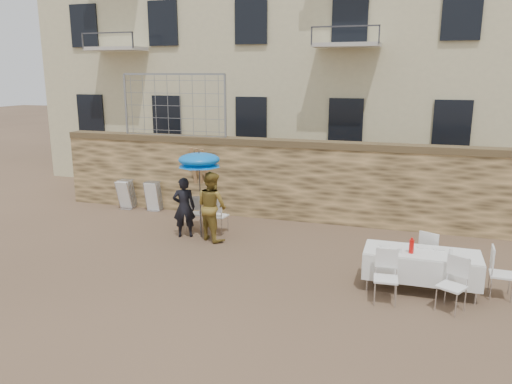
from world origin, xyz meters
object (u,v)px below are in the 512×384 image
(couple_chair_left, at_px, (194,212))
(banquet_table, at_px, (422,254))
(table_chair_back, at_px, (431,253))
(table_chair_front_left, at_px, (386,278))
(soda_bottle, at_px, (411,246))
(chair_stack_right, at_px, (156,195))
(table_chair_front_right, at_px, (452,285))
(man_suit, at_px, (184,207))
(chair_stack_left, at_px, (129,193))
(umbrella, at_px, (199,162))
(woman_dress, at_px, (212,206))
(table_chair_side, at_px, (502,273))
(couple_chair_right, at_px, (219,215))

(couple_chair_left, relative_size, banquet_table, 0.46)
(table_chair_back, bearing_deg, table_chair_front_left, 87.65)
(table_chair_back, bearing_deg, soda_bottle, 92.11)
(couple_chair_left, distance_m, chair_stack_right, 2.44)
(table_chair_front_right, bearing_deg, man_suit, -171.08)
(couple_chair_left, xyz_separation_m, chair_stack_left, (-2.83, 1.49, -0.02))
(umbrella, relative_size, table_chair_back, 2.11)
(woman_dress, relative_size, table_chair_side, 1.78)
(umbrella, bearing_deg, chair_stack_right, 140.28)
(couple_chair_left, bearing_deg, umbrella, 114.02)
(couple_chair_left, xyz_separation_m, table_chair_side, (7.05, -2.01, 0.00))
(woman_dress, bearing_deg, banquet_table, -168.83)
(woman_dress, relative_size, couple_chair_left, 1.78)
(soda_bottle, height_order, table_chair_back, soda_bottle)
(couple_chair_right, xyz_separation_m, table_chair_front_right, (5.45, -2.86, 0.00))
(table_chair_side, height_order, chair_stack_left, table_chair_side)
(table_chair_front_right, relative_size, chair_stack_left, 1.04)
(umbrella, bearing_deg, table_chair_front_right, -22.72)
(umbrella, height_order, couple_chair_left, umbrella)
(table_chair_front_right, bearing_deg, soda_bottle, 168.89)
(man_suit, height_order, chair_stack_left, man_suit)
(table_chair_back, distance_m, table_chair_side, 1.39)
(couple_chair_left, distance_m, chair_stack_left, 3.20)
(banquet_table, height_order, soda_bottle, soda_bottle)
(soda_bottle, height_order, table_chair_front_right, soda_bottle)
(couple_chair_left, bearing_deg, table_chair_back, 149.77)
(banquet_table, distance_m, chair_stack_right, 8.40)
(woman_dress, xyz_separation_m, table_chair_front_right, (5.40, -2.31, -0.38))
(couple_chair_right, bearing_deg, couple_chair_left, 7.11)
(soda_bottle, distance_m, table_chair_front_left, 0.84)
(table_chair_back, bearing_deg, chair_stack_left, 7.09)
(woman_dress, bearing_deg, table_chair_back, -159.65)
(umbrella, height_order, soda_bottle, umbrella)
(umbrella, bearing_deg, table_chair_front_left, -27.37)
(umbrella, distance_m, table_chair_front_right, 6.40)
(couple_chair_left, distance_m, table_chair_front_right, 6.79)
(chair_stack_left, bearing_deg, table_chair_front_right, -25.82)
(soda_bottle, bearing_deg, table_chair_side, 8.88)
(soda_bottle, xyz_separation_m, chair_stack_right, (-7.39, 3.75, -0.45))
(soda_bottle, distance_m, chair_stack_right, 8.30)
(chair_stack_left, bearing_deg, couple_chair_left, -27.72)
(woman_dress, relative_size, couple_chair_right, 1.78)
(soda_bottle, distance_m, chair_stack_left, 9.11)
(table_chair_back, bearing_deg, umbrella, 15.99)
(couple_chair_right, bearing_deg, chair_stack_left, -15.74)
(table_chair_side, xyz_separation_m, chair_stack_left, (-9.89, 3.50, -0.02))
(chair_stack_right, bearing_deg, soda_bottle, -26.90)
(table_chair_back, relative_size, chair_stack_right, 1.04)
(banquet_table, bearing_deg, chair_stack_left, 157.03)
(chair_stack_left, xyz_separation_m, chair_stack_right, (0.90, 0.00, 0.00))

